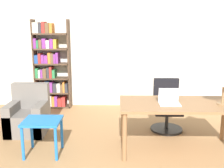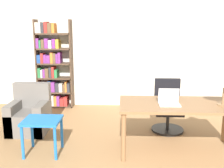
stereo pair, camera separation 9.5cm
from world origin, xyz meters
name	(u,v)px [view 1 (the left image)]	position (x,y,z in m)	size (l,w,h in m)	color
wall_back	(127,51)	(0.00, 4.53, 1.35)	(8.00, 0.06, 2.70)	silver
desk	(179,109)	(0.73, 2.12, 0.68)	(1.83, 0.88, 0.77)	olive
laptop	(169,101)	(0.56, 2.06, 0.82)	(0.31, 0.22, 0.24)	silver
table_lamp	(224,79)	(1.36, 2.06, 1.16)	(0.34, 0.34, 0.50)	olive
office_chair	(167,108)	(0.71, 2.97, 0.40)	(0.59, 0.59, 0.96)	black
side_table_blue	(42,126)	(-1.36, 1.94, 0.45)	(0.55, 0.48, 0.55)	blue
armchair	(28,117)	(-1.86, 2.78, 0.29)	(0.68, 0.67, 0.88)	#66605B
bookshelf	(50,69)	(-1.82, 4.34, 0.93)	(0.84, 0.28, 2.08)	#4C3828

